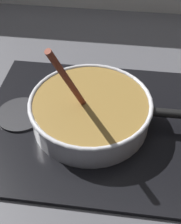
# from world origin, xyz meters

# --- Properties ---
(ground) EXTENTS (2.40, 1.60, 0.04)m
(ground) POSITION_xyz_m (0.00, 0.00, -0.02)
(ground) COLOR #4C4C51
(hob_plate) EXTENTS (0.56, 0.48, 0.01)m
(hob_plate) POSITION_xyz_m (0.00, 0.12, 0.01)
(hob_plate) COLOR black
(hob_plate) RESTS_ON ground
(burner_ring) EXTENTS (0.19, 0.19, 0.01)m
(burner_ring) POSITION_xyz_m (0.00, 0.12, 0.02)
(burner_ring) COLOR #592D0C
(burner_ring) RESTS_ON hob_plate
(spare_burner) EXTENTS (0.13, 0.13, 0.01)m
(spare_burner) POSITION_xyz_m (-0.19, 0.12, 0.01)
(spare_burner) COLOR #262628
(spare_burner) RESTS_ON hob_plate
(cooking_pan) EXTENTS (0.46, 0.31, 0.27)m
(cooking_pan) POSITION_xyz_m (0.00, 0.12, 0.05)
(cooking_pan) COLOR silver
(cooking_pan) RESTS_ON hob_plate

